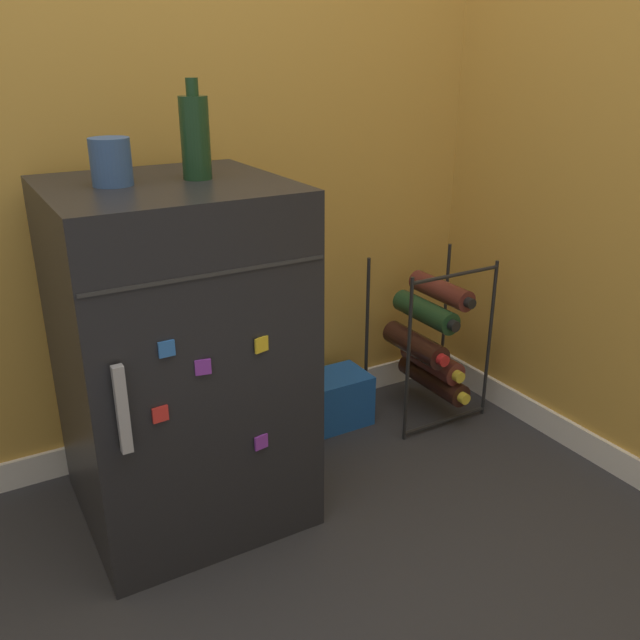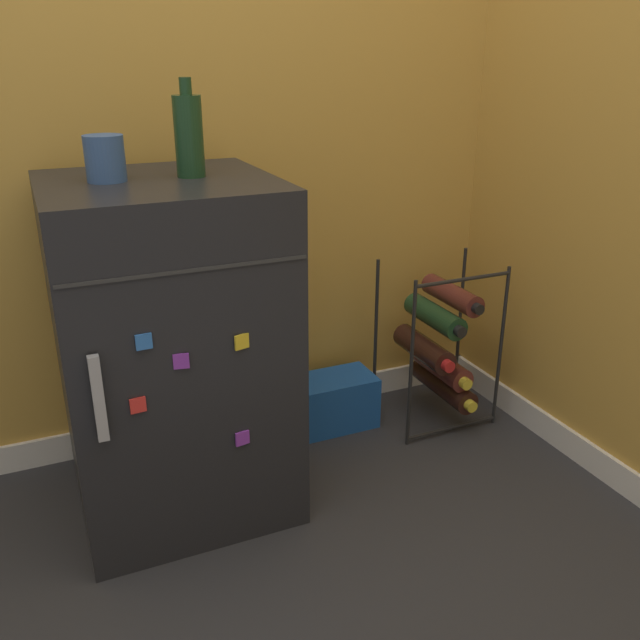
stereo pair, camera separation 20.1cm
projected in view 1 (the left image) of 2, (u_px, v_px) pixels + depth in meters
ground_plane at (304, 564)px, 1.70m from camera, size 14.00×14.00×0.00m
wall_back at (169, 35)px, 1.84m from camera, size 7.03×0.07×2.50m
mini_fridge at (179, 357)px, 1.77m from camera, size 0.56×0.58×0.91m
wine_rack at (429, 342)px, 2.32m from camera, size 0.36×0.33×0.56m
soda_box at (326, 401)px, 2.30m from camera, size 0.29×0.17×0.18m
fridge_top_cup at (111, 162)px, 1.55m from camera, size 0.09×0.09×0.11m
fridge_top_bottle at (195, 136)px, 1.61m from camera, size 0.07×0.07×0.23m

